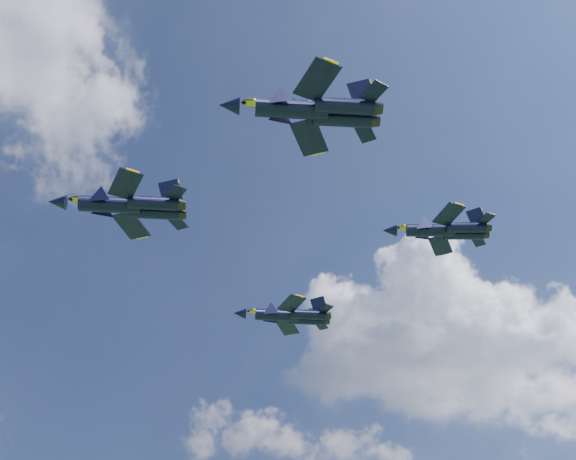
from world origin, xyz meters
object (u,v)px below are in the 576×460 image
(jet_left, at_px, (286,108))
(jet_right, at_px, (274,315))
(jet_lead, at_px, (106,204))
(jet_slot, at_px, (427,230))

(jet_left, bearing_deg, jet_right, -1.30)
(jet_lead, bearing_deg, jet_right, -49.48)
(jet_left, bearing_deg, jet_slot, -41.62)
(jet_slot, bearing_deg, jet_left, 142.87)
(jet_lead, relative_size, jet_slot, 1.28)
(jet_lead, xyz_separation_m, jet_slot, (34.04, -20.52, -0.55))
(jet_right, distance_m, jet_slot, 25.11)
(jet_lead, height_order, jet_slot, jet_lead)
(jet_lead, bearing_deg, jet_left, -134.56)
(jet_left, xyz_separation_m, jet_right, (21.98, 31.65, -0.36))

